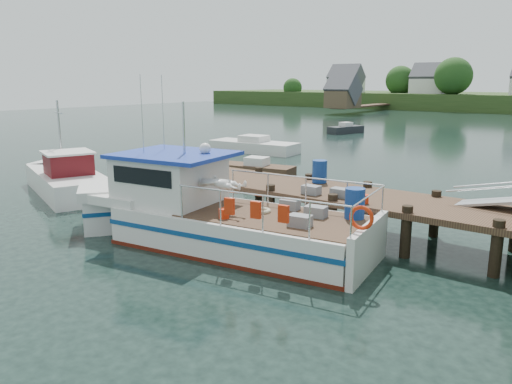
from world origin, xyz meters
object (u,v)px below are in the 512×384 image
Objects in this scene: work_boat at (65,178)px; moored_rowboat at (257,171)px; dock at (494,186)px; moored_e at (346,129)px; moored_a at (254,146)px; lobster_boat at (205,214)px.

moored_rowboat is at bearing 77.53° from work_boat.
dock reaches higher than moored_e.
dock is 14.35m from moored_rowboat.
moored_a reaches higher than moored_e.
moored_a is 16.44m from moored_e.
lobster_boat reaches higher than moored_rowboat.
moored_a is at bearing 144.63° from dock.
lobster_boat is 1.65× the size of moored_a.
lobster_boat is 36.49m from moored_e.
lobster_boat reaches higher than dock.
moored_a is (-11.78, 17.78, -0.52)m from lobster_boat.
dock is at bearing -20.37° from moored_a.
lobster_boat is 21.34m from moored_a.
moored_rowboat reaches higher than moored_e.
moored_rowboat is at bearing 110.19° from lobster_boat.
moored_e is at bearing 108.38° from moored_a.
dock is at bearing -4.57° from moored_rowboat.
dock is at bearing 18.48° from lobster_boat.
moored_a is at bearing 115.02° from lobster_boat.
moored_rowboat is 0.62× the size of moored_a.
work_boat is 32.80m from moored_e.
moored_e is (-7.45, 24.52, -0.03)m from moored_rowboat.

